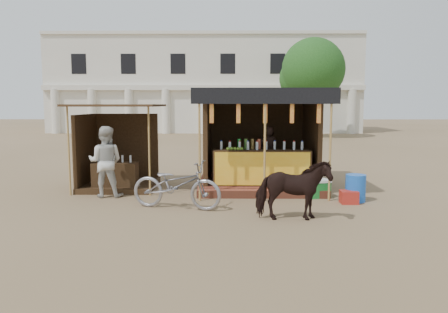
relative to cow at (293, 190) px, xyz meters
The scene contains 11 objects.
ground 1.59m from the cow, 169.00° to the left, with size 120.00×120.00×0.00m, color #846B4C.
main_stall 3.68m from the cow, 96.61° to the left, with size 3.60×3.61×2.78m.
secondary_stall 5.79m from the cow, 142.62° to the left, with size 2.40×2.40×2.38m.
cow is the anchor object (origin of this frame).
motorbike 2.70m from the cow, 158.51° to the left, with size 0.74×2.12×1.11m, color gray.
bystander 5.04m from the cow, 153.09° to the left, with size 0.89×0.69×1.83m, color beige.
blue_barrel 2.56m from the cow, 44.67° to the left, with size 0.49×0.49×0.67m, color blue.
red_crate 2.29m from the cow, 44.65° to the left, with size 0.40×0.37×0.31m, color #A7241B.
cooler 2.48m from the cow, 67.38° to the left, with size 0.73×0.58×0.46m.
background_building 30.60m from the cow, 96.48° to the left, with size 26.00×7.45×8.18m.
tree 23.19m from the cow, 78.95° to the left, with size 4.50×4.40×7.00m.
Camera 1 is at (0.13, -9.08, 2.39)m, focal length 35.00 mm.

